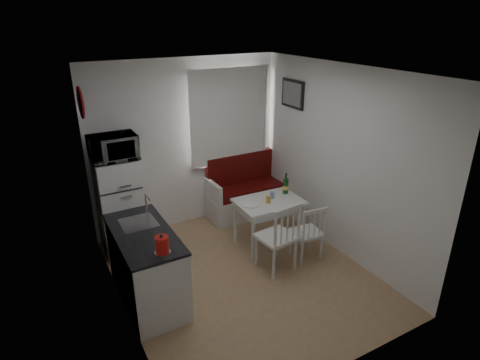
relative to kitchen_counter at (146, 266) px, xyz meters
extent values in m
cube|color=#9E7754|center=(1.20, -0.16, -0.46)|extent=(3.00, 3.50, 0.02)
cube|color=white|center=(1.20, -0.16, 2.14)|extent=(3.00, 3.50, 0.02)
cube|color=white|center=(1.20, 1.59, 0.84)|extent=(3.00, 0.02, 2.60)
cube|color=white|center=(1.20, -1.91, 0.84)|extent=(3.00, 0.02, 2.60)
cube|color=white|center=(-0.30, -0.16, 0.84)|extent=(0.02, 3.50, 2.60)
cube|color=white|center=(2.70, -0.16, 0.84)|extent=(0.02, 3.50, 2.60)
cube|color=silver|center=(1.90, 1.56, 1.17)|extent=(1.22, 0.06, 1.47)
cube|color=white|center=(1.90, 1.49, 1.22)|extent=(1.35, 0.02, 1.50)
cube|color=silver|center=(0.00, -0.01, -0.03)|extent=(0.60, 1.30, 0.86)
cube|color=black|center=(0.00, -0.01, 0.43)|extent=(0.62, 1.32, 0.03)
cube|color=#99999E|center=(0.02, 0.24, 0.39)|extent=(0.40, 0.40, 0.10)
cylinder|color=silver|center=(0.18, 0.42, 0.57)|extent=(0.02, 0.02, 0.26)
cylinder|color=#19499A|center=(-0.27, 1.29, 1.69)|extent=(0.03, 0.40, 0.40)
cube|color=black|center=(2.67, 0.94, 1.59)|extent=(0.04, 0.52, 0.42)
cube|color=silver|center=(2.17, 1.32, -0.26)|extent=(1.43, 0.55, 0.40)
cube|color=#560C0A|center=(2.17, 1.32, 0.01)|extent=(1.37, 0.51, 0.13)
cube|color=#560C0A|center=(2.17, 1.53, 0.32)|extent=(1.37, 0.11, 0.51)
cube|color=silver|center=(1.92, 0.35, 0.22)|extent=(0.95, 0.68, 0.04)
cube|color=silver|center=(1.92, 0.35, 0.15)|extent=(0.85, 0.58, 0.11)
cylinder|color=silver|center=(1.92, 0.35, -0.12)|extent=(0.06, 0.06, 0.66)
cube|color=silver|center=(1.67, -0.22, 0.02)|extent=(0.51, 0.49, 0.04)
cube|color=silver|center=(1.67, -0.42, 0.28)|extent=(0.44, 0.09, 0.48)
cube|color=silver|center=(2.17, -0.22, -0.06)|extent=(0.42, 0.40, 0.04)
cube|color=silver|center=(2.17, -0.38, 0.16)|extent=(0.37, 0.07, 0.40)
cube|color=white|center=(0.02, 1.24, 0.24)|extent=(0.55, 0.55, 1.38)
imported|color=white|center=(0.02, 1.19, 1.10)|extent=(0.60, 0.41, 0.33)
cylinder|color=#B6140E|center=(0.05, -0.54, 0.55)|extent=(0.17, 0.17, 0.22)
cylinder|color=#C38C20|center=(1.87, 0.30, 0.29)|extent=(0.06, 0.06, 0.10)
cylinder|color=#7391C3|center=(2.00, 0.40, 0.29)|extent=(0.06, 0.06, 0.10)
cylinder|color=white|center=(1.62, 0.37, 0.25)|extent=(0.26, 0.26, 0.02)
camera|label=1|loc=(-0.95, -3.95, 2.71)|focal=30.00mm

